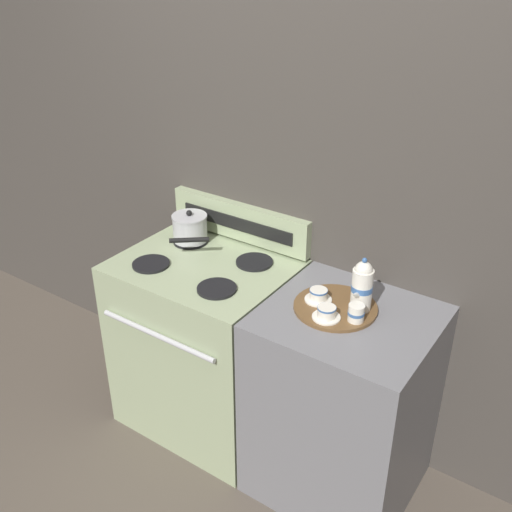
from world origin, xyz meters
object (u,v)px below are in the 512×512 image
(teapot, at_px, (362,286))
(teacup_left, at_px, (318,295))
(serving_tray, at_px, (335,307))
(creamer_jug, at_px, (356,313))
(saucepan, at_px, (190,228))
(teacup_right, at_px, (327,313))
(stove, at_px, (207,344))

(teapot, relative_size, teacup_left, 2.06)
(serving_tray, xyz_separation_m, creamer_jug, (0.11, -0.05, 0.04))
(creamer_jug, bearing_deg, saucepan, 170.01)
(serving_tray, distance_m, teacup_left, 0.08)
(teacup_right, height_order, creamer_jug, creamer_jug)
(teapot, xyz_separation_m, teacup_right, (-0.08, -0.13, -0.08))
(serving_tray, relative_size, creamer_jug, 4.81)
(teapot, bearing_deg, creamer_jug, -75.19)
(stove, distance_m, creamer_jug, 0.91)
(saucepan, height_order, serving_tray, saucepan)
(saucepan, bearing_deg, teacup_right, -14.18)
(stove, bearing_deg, creamer_jug, -2.42)
(serving_tray, height_order, teacup_right, teacup_right)
(creamer_jug, bearing_deg, teapot, 104.81)
(stove, xyz_separation_m, teacup_right, (0.67, -0.08, 0.48))
(stove, relative_size, creamer_jug, 13.14)
(stove, distance_m, saucepan, 0.57)
(teapot, bearing_deg, teacup_right, -121.25)
(teapot, relative_size, creamer_jug, 3.28)
(teacup_right, bearing_deg, stove, 173.16)
(saucepan, xyz_separation_m, teapot, (0.93, -0.09, 0.04))
(stove, relative_size, saucepan, 3.23)
(teacup_left, bearing_deg, saucepan, 170.84)
(teapot, distance_m, teacup_left, 0.19)
(serving_tray, xyz_separation_m, teacup_left, (-0.08, -0.00, 0.03))
(stove, relative_size, serving_tray, 2.73)
(saucepan, distance_m, creamer_jug, 0.96)
(stove, bearing_deg, saucepan, 143.57)
(teapot, relative_size, teacup_right, 2.06)
(stove, distance_m, serving_tray, 0.80)
(saucepan, relative_size, teacup_left, 2.55)
(stove, height_order, saucepan, saucepan)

